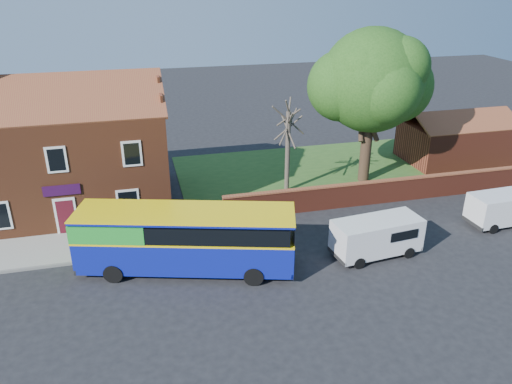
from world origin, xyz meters
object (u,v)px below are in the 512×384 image
object	(u,v)px
van_near	(377,236)
van_far	(506,207)
bus	(179,237)
large_tree	(372,83)

from	to	relation	value
van_near	van_far	size ratio (longest dim) A/B	1.07
bus	large_tree	xyz separation A→B (m)	(14.24, 8.78, 5.19)
van_near	van_far	distance (m)	9.24
bus	van_far	bearing A→B (deg)	17.01
bus	large_tree	bearing A→B (deg)	47.79
van_near	large_tree	world-z (taller)	large_tree
van_near	van_far	bearing A→B (deg)	2.74
bus	van_far	xyz separation A→B (m)	(19.43, 0.29, -0.75)
bus	van_near	size ratio (longest dim) A/B	2.27
van_near	large_tree	xyz separation A→B (m)	(3.95, 9.89, 5.88)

